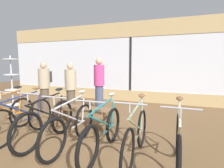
% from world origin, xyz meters
% --- Properties ---
extents(ground_plane, '(24.00, 24.00, 0.00)m').
position_xyz_m(ground_plane, '(0.00, 0.00, 0.00)').
color(ground_plane, brown).
extents(shop_back_wall, '(12.00, 0.08, 3.20)m').
position_xyz_m(shop_back_wall, '(0.00, 4.20, 1.64)').
color(shop_back_wall, tan).
rests_on(shop_back_wall, ground_plane).
extents(bicycle_far_left, '(0.46, 1.72, 1.04)m').
position_xyz_m(bicycle_far_left, '(-1.75, -0.09, 0.40)').
color(bicycle_far_left, black).
rests_on(bicycle_far_left, ground_plane).
extents(bicycle_left, '(0.46, 1.74, 1.05)m').
position_xyz_m(bicycle_left, '(-1.19, -0.08, 0.40)').
color(bicycle_left, black).
rests_on(bicycle_left, ground_plane).
extents(bicycle_center_left, '(0.46, 1.72, 1.05)m').
position_xyz_m(bicycle_center_left, '(-0.58, -0.08, 0.40)').
color(bicycle_center_left, black).
rests_on(bicycle_center_left, ground_plane).
extents(bicycle_center, '(0.46, 1.70, 1.04)m').
position_xyz_m(bicycle_center, '(-0.01, -0.11, 0.39)').
color(bicycle_center, black).
rests_on(bicycle_center, ground_plane).
extents(bicycle_center_right, '(0.46, 1.71, 1.02)m').
position_xyz_m(bicycle_center_right, '(0.63, -0.12, 0.38)').
color(bicycle_center_right, black).
rests_on(bicycle_center_right, ground_plane).
extents(bicycle_right, '(0.46, 1.69, 1.03)m').
position_xyz_m(bicycle_right, '(1.20, -0.09, 0.39)').
color(bicycle_right, black).
rests_on(bicycle_right, ground_plane).
extents(bicycle_far_right, '(0.46, 1.70, 1.04)m').
position_xyz_m(bicycle_far_right, '(1.83, -0.16, 0.39)').
color(bicycle_far_right, black).
rests_on(bicycle_far_right, ground_plane).
extents(accessory_rack, '(0.48, 0.48, 1.77)m').
position_xyz_m(accessory_rack, '(-2.69, 0.95, 0.73)').
color(accessory_rack, '#333333').
rests_on(accessory_rack, ground_plane).
extents(display_bench, '(1.40, 0.44, 0.48)m').
position_xyz_m(display_bench, '(-0.33, 0.91, 0.39)').
color(display_bench, brown).
rests_on(display_bench, ground_plane).
extents(customer_near_rack, '(0.44, 0.44, 1.73)m').
position_xyz_m(customer_near_rack, '(-0.56, 2.35, 0.91)').
color(customer_near_rack, '#424C6B').
rests_on(customer_near_rack, ground_plane).
extents(customer_by_window, '(0.41, 0.53, 1.59)m').
position_xyz_m(customer_by_window, '(-2.13, 1.64, 0.86)').
color(customer_by_window, brown).
rests_on(customer_by_window, ground_plane).
extents(customer_mid_floor, '(0.44, 0.44, 1.57)m').
position_xyz_m(customer_mid_floor, '(-1.21, 1.72, 0.82)').
color(customer_mid_floor, brown).
rests_on(customer_mid_floor, ground_plane).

